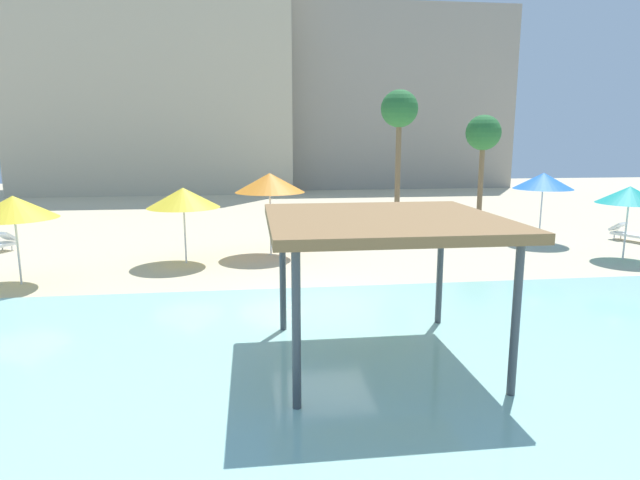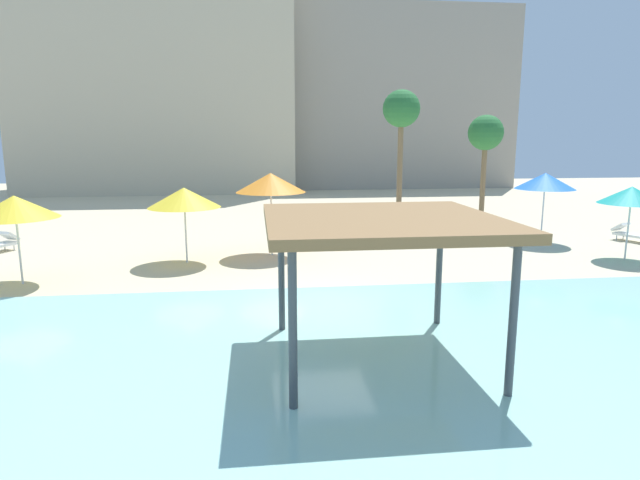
% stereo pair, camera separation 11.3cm
% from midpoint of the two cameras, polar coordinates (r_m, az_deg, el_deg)
% --- Properties ---
extents(ground_plane, '(80.00, 80.00, 0.00)m').
position_cam_midpoint_polar(ground_plane, '(13.87, 0.40, -6.85)').
color(ground_plane, beige).
extents(lagoon_water, '(44.00, 13.50, 0.04)m').
position_cam_midpoint_polar(lagoon_water, '(9.06, 4.77, -16.76)').
color(lagoon_water, '#99D1C6').
rests_on(lagoon_water, ground).
extents(shade_pavilion, '(4.23, 4.23, 2.79)m').
position_cam_midpoint_polar(shade_pavilion, '(9.96, 6.83, 1.54)').
color(shade_pavilion, '#42474C').
rests_on(shade_pavilion, ground).
extents(beach_umbrella_teal_0, '(2.16, 2.16, 2.56)m').
position_cam_midpoint_polar(beach_umbrella_teal_0, '(21.44, 30.24, 4.12)').
color(beach_umbrella_teal_0, silver).
rests_on(beach_umbrella_teal_0, ground).
extents(beach_umbrella_yellow_2, '(2.42, 2.42, 2.57)m').
position_cam_midpoint_polar(beach_umbrella_yellow_2, '(18.55, -14.02, 4.38)').
color(beach_umbrella_yellow_2, silver).
rests_on(beach_umbrella_yellow_2, ground).
extents(beach_umbrella_yellow_3, '(2.37, 2.37, 2.59)m').
position_cam_midpoint_polar(beach_umbrella_yellow_3, '(17.59, -29.44, 3.06)').
color(beach_umbrella_yellow_3, silver).
rests_on(beach_umbrella_yellow_3, ground).
extents(beach_umbrella_blue_4, '(2.35, 2.35, 2.82)m').
position_cam_midpoint_polar(beach_umbrella_blue_4, '(23.44, 22.87, 5.77)').
color(beach_umbrella_blue_4, silver).
rests_on(beach_umbrella_blue_4, ground).
extents(beach_umbrella_orange_5, '(2.50, 2.50, 2.97)m').
position_cam_midpoint_polar(beach_umbrella_orange_5, '(19.33, -5.08, 6.06)').
color(beach_umbrella_orange_5, silver).
rests_on(beach_umbrella_orange_5, ground).
extents(lounge_chair_2, '(1.29, 1.98, 0.74)m').
position_cam_midpoint_polar(lounge_chair_2, '(25.49, 30.37, 0.57)').
color(lounge_chair_2, white).
rests_on(lounge_chair_2, ground).
extents(palm_tree_0, '(1.90, 1.90, 6.60)m').
position_cam_midpoint_polar(palm_tree_0, '(28.48, 8.72, 13.25)').
color(palm_tree_0, brown).
rests_on(palm_tree_0, ground).
extents(palm_tree_1, '(1.90, 1.90, 5.41)m').
position_cam_midpoint_polar(palm_tree_1, '(30.97, 17.23, 10.61)').
color(palm_tree_1, brown).
rests_on(palm_tree_1, ground).
extents(hotel_block_0, '(20.54, 10.27, 18.72)m').
position_cam_midpoint_polar(hotel_block_0, '(46.51, -16.43, 16.75)').
color(hotel_block_0, beige).
rests_on(hotel_block_0, ground).
extents(hotel_block_1, '(19.23, 9.94, 14.71)m').
position_cam_midpoint_polar(hotel_block_1, '(49.91, 7.52, 14.34)').
color(hotel_block_1, '#9E9384').
rests_on(hotel_block_1, ground).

